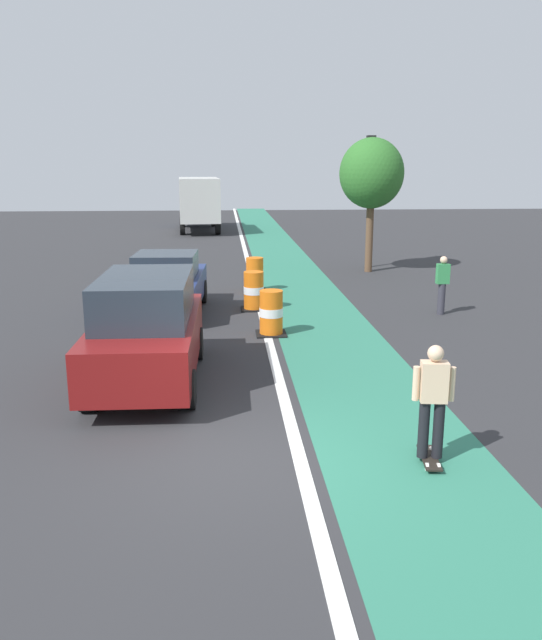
# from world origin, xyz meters

# --- Properties ---
(ground_plane) EXTENTS (100.00, 100.00, 0.00)m
(ground_plane) POSITION_xyz_m (0.00, 0.00, 0.00)
(ground_plane) COLOR #2D2D30
(bike_lane_strip) EXTENTS (2.50, 80.00, 0.01)m
(bike_lane_strip) POSITION_xyz_m (2.40, 12.00, 0.00)
(bike_lane_strip) COLOR #2D755B
(bike_lane_strip) RESTS_ON ground
(lane_divider_stripe) EXTENTS (0.20, 80.00, 0.01)m
(lane_divider_stripe) POSITION_xyz_m (0.90, 12.00, 0.01)
(lane_divider_stripe) COLOR silver
(lane_divider_stripe) RESTS_ON ground
(skateboarder_on_lane) EXTENTS (0.57, 0.82, 1.69)m
(skateboarder_on_lane) POSITION_xyz_m (2.68, -0.34, 0.91)
(skateboarder_on_lane) COLOR black
(skateboarder_on_lane) RESTS_ON ground
(parked_suv_nearest) EXTENTS (1.96, 4.62, 2.04)m
(parked_suv_nearest) POSITION_xyz_m (-1.58, 3.38, 1.04)
(parked_suv_nearest) COLOR maroon
(parked_suv_nearest) RESTS_ON ground
(parked_sedan_second) EXTENTS (2.07, 4.18, 1.70)m
(parked_sedan_second) POSITION_xyz_m (-1.68, 9.20, 0.83)
(parked_sedan_second) COLOR navy
(parked_sedan_second) RESTS_ON ground
(traffic_barrel_front) EXTENTS (0.73, 0.73, 1.09)m
(traffic_barrel_front) POSITION_xyz_m (1.00, 6.67, 0.53)
(traffic_barrel_front) COLOR orange
(traffic_barrel_front) RESTS_ON ground
(traffic_barrel_mid) EXTENTS (0.73, 0.73, 1.09)m
(traffic_barrel_mid) POSITION_xyz_m (0.71, 9.47, 0.53)
(traffic_barrel_mid) COLOR orange
(traffic_barrel_mid) RESTS_ON ground
(traffic_barrel_back) EXTENTS (0.73, 0.73, 1.09)m
(traffic_barrel_back) POSITION_xyz_m (0.88, 12.25, 0.53)
(traffic_barrel_back) COLOR orange
(traffic_barrel_back) RESTS_ON ground
(delivery_truck_down_block) EXTENTS (2.76, 7.73, 3.23)m
(delivery_truck_down_block) POSITION_xyz_m (-1.61, 31.91, 1.85)
(delivery_truck_down_block) COLOR beige
(delivery_truck_down_block) RESTS_ON ground
(traffic_light_corner) EXTENTS (0.41, 0.32, 5.10)m
(traffic_light_corner) POSITION_xyz_m (5.61, 16.83, 3.50)
(traffic_light_corner) COLOR #2D2D2D
(traffic_light_corner) RESTS_ON ground
(pedestrian_crossing) EXTENTS (0.34, 0.20, 1.61)m
(pedestrian_crossing) POSITION_xyz_m (5.82, 8.50, 0.86)
(pedestrian_crossing) COLOR #33333D
(pedestrian_crossing) RESTS_ON ground
(street_tree_sidewalk) EXTENTS (2.40, 2.40, 5.00)m
(street_tree_sidewalk) POSITION_xyz_m (5.43, 15.80, 3.67)
(street_tree_sidewalk) COLOR brown
(street_tree_sidewalk) RESTS_ON ground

